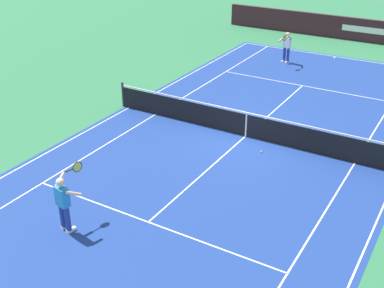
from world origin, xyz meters
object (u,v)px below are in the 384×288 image
Objects in this scene: tennis_player_near at (64,201)px; tennis_player_far at (287,46)px; tennis_net at (246,124)px; tennis_ball at (261,152)px.

tennis_player_far is at bearing -178.87° from tennis_player_near.
tennis_player_far is (-9.43, -2.04, 0.44)m from tennis_net.
tennis_net is 6.89× the size of tennis_player_far.
tennis_player_far is at bearing -163.41° from tennis_ball.
tennis_player_far is 10.85m from tennis_ball.
tennis_ball is (0.93, 1.04, -0.46)m from tennis_net.
tennis_ball is at bearing 16.59° from tennis_player_far.
tennis_player_near is 7.46m from tennis_ball.
tennis_player_near reaches higher than tennis_net.
tennis_player_near is 25.71× the size of tennis_ball.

